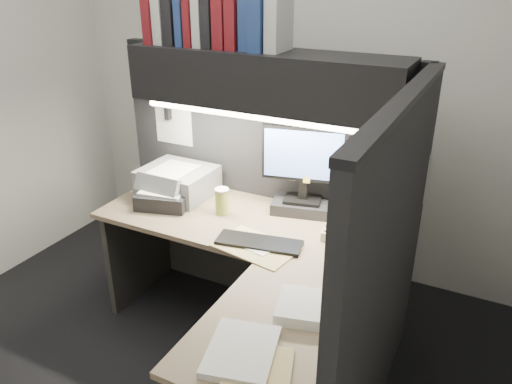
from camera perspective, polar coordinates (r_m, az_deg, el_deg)
floor at (r=2.95m, az=-8.48°, el=-20.10°), size 3.50×3.50×0.00m
wall_back at (r=3.50m, az=4.54°, el=12.71°), size 3.50×0.04×2.70m
partition_back at (r=3.15m, az=0.71°, el=0.96°), size 1.90×0.06×1.60m
partition_right at (r=2.25m, az=14.28°, el=-10.25°), size 0.06×1.50×1.60m
desk at (r=2.48m, az=-0.71°, el=-16.18°), size 1.70×1.53×0.73m
overhead_shelf at (r=2.74m, az=0.91°, el=12.76°), size 1.55×0.34×0.30m
task_light_tube at (r=2.66m, az=-0.46°, el=8.63°), size 1.32×0.04×0.04m
monitor at (r=2.88m, az=5.42°, el=1.46°), size 0.48×0.28×0.52m
keyboard at (r=2.61m, az=0.36°, el=-5.82°), size 0.47×0.23×0.02m
mousepad at (r=2.62m, az=11.73°, el=-6.46°), size 0.26×0.24×0.00m
mouse at (r=2.61m, az=11.79°, el=-6.02°), size 0.10×0.12×0.04m
telephone at (r=2.71m, az=10.15°, el=-4.24°), size 0.21×0.22×0.08m
coffee_cup at (r=2.91m, az=-3.90°, el=-1.14°), size 0.09×0.09×0.15m
printer at (r=3.18m, az=-8.93°, el=1.22°), size 0.44×0.37×0.17m
notebook_stack at (r=3.06m, az=-10.38°, el=-0.68°), size 0.36×0.33×0.09m
open_folder at (r=2.59m, az=0.05°, el=-6.27°), size 0.45×0.34×0.01m
paper_stack_a at (r=2.14m, az=6.09°, el=-13.07°), size 0.31×0.28×0.05m
paper_stack_b at (r=1.95m, az=-1.66°, el=-17.75°), size 0.31×0.36×0.03m
manila_stack at (r=1.87m, az=0.12°, el=-20.23°), size 0.32×0.36×0.02m
binder_row at (r=2.84m, az=-4.68°, el=19.08°), size 0.82×0.25×0.31m
pinned_papers at (r=2.60m, az=4.90°, el=1.65°), size 1.76×1.31×0.51m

